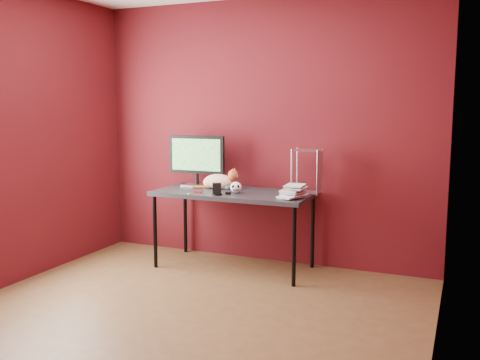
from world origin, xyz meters
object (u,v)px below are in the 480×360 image
at_px(desk, 234,197).
at_px(monitor, 197,158).
at_px(cat, 219,181).
at_px(speaker, 217,189).
at_px(skull_mug, 236,187).
at_px(book_stack, 287,122).

relative_size(desk, monitor, 2.52).
relative_size(cat, speaker, 4.11).
bearing_deg(cat, desk, -22.90).
bearing_deg(skull_mug, desk, 105.56).
distance_m(monitor, skull_mug, 0.62).
bearing_deg(monitor, skull_mug, -24.71).
xyz_separation_m(monitor, cat, (0.27, -0.05, -0.21)).
bearing_deg(book_stack, speaker, -166.43).
bearing_deg(cat, skull_mug, -32.91).
bearing_deg(speaker, monitor, 111.84).
bearing_deg(speaker, desk, 52.66).
distance_m(cat, book_stack, 0.98).
xyz_separation_m(cat, speaker, (0.14, -0.34, -0.02)).
height_order(desk, cat, cat).
xyz_separation_m(speaker, book_stack, (0.62, 0.15, 0.61)).
bearing_deg(skull_mug, monitor, 137.69).
xyz_separation_m(desk, cat, (-0.20, 0.09, 0.12)).
bearing_deg(skull_mug, speaker, -143.67).
bearing_deg(cat, book_stack, -13.64).
relative_size(monitor, skull_mug, 5.14).
distance_m(desk, speaker, 0.28).
bearing_deg(desk, monitor, 163.46).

